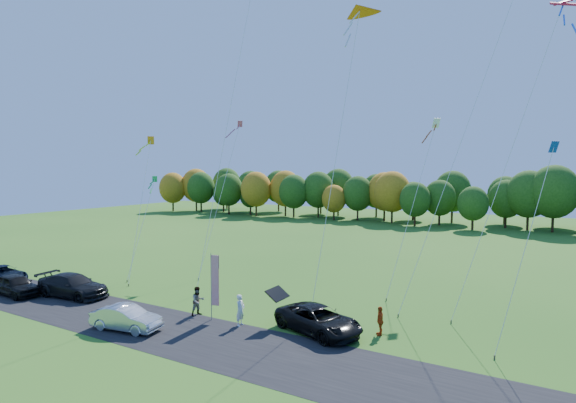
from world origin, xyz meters
The scene contains 21 objects.
ground centered at (0.00, 0.00, 0.00)m, with size 160.00×160.00×0.00m, color #2A5D18.
asphalt_strip centered at (0.00, -4.00, 0.01)m, with size 90.00×6.00×0.01m, color black.
tree_line centered at (0.00, 55.00, 0.00)m, with size 116.00×12.00×10.00m, color #1E4711, non-canonical shape.
black_suv centered at (5.50, 0.00, 0.76)m, with size 2.54×5.50×1.53m, color black.
silver_sedan centered at (-4.41, -5.23, 0.70)m, with size 1.49×4.27×1.41m, color #BCBDC2.
dark_truck_a centered at (-13.43, -2.48, 0.83)m, with size 2.32×5.70×1.66m, color black.
dark_truck_b centered at (-17.44, -4.40, 0.78)m, with size 1.83×4.55×1.55m, color black.
dark_suv_west centered at (-22.33, -2.81, 0.69)m, with size 2.28×4.94×1.37m, color black.
person_tailgate_a centered at (0.92, -1.28, 0.94)m, with size 0.69×0.45×1.88m, color white.
person_tailgate_b centered at (-2.58, -1.09, 0.93)m, with size 0.90×0.70×1.85m, color gray.
person_east centered at (8.68, 1.43, 0.82)m, with size 0.96×0.40×1.64m, color #B94111.
feather_flag centered at (-1.02, -1.32, 2.57)m, with size 0.55×0.18×4.20m.
kite_delta_blue centered at (-6.59, 8.05, 15.68)m, with size 3.15×12.32×31.51m.
kite_parafoil_orange centered at (12.20, 10.84, 14.24)m, with size 9.11×12.42×28.98m.
kite_delta_red centered at (4.08, 6.92, 14.78)m, with size 2.93×9.46×22.86m.
kite_parafoil_rainbow centered at (14.46, 8.81, 10.20)m, with size 6.83×7.28×20.67m.
kite_diamond_yellow centered at (-14.16, 4.68, 6.17)m, with size 4.50×6.90×12.90m.
kite_diamond_green centered at (-13.94, 4.58, 4.44)m, with size 1.60×4.79×9.06m.
kite_diamond_white centered at (7.75, 11.73, 6.73)m, with size 2.34×7.94×13.91m.
kite_diamond_pink centered at (-9.50, 10.03, 7.10)m, with size 2.05×8.70×14.54m.
kite_diamond_blue_low centered at (15.73, 2.50, 5.33)m, with size 2.71×3.32×11.08m.
Camera 1 is at (16.64, -22.64, 9.32)m, focal length 28.00 mm.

